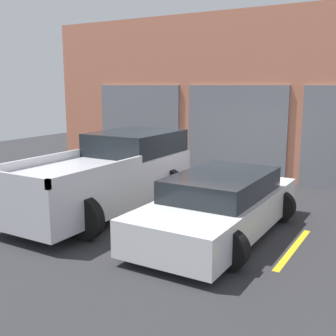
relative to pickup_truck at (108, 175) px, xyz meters
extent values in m
plane|color=#2D2D30|center=(1.46, 1.72, -0.84)|extent=(28.00, 28.00, 0.00)
cube|color=#D17A5B|center=(1.46, 5.02, 1.71)|extent=(14.61, 0.60, 5.09)
cube|color=slate|center=(-2.35, 4.68, 0.60)|extent=(3.21, 0.08, 2.88)
cube|color=slate|center=(1.26, 4.68, 0.60)|extent=(3.21, 0.08, 2.88)
cube|color=silver|center=(0.00, -0.24, -0.13)|extent=(1.89, 5.02, 0.95)
cube|color=#1E2328|center=(0.00, 1.14, 0.63)|extent=(1.74, 2.26, 0.55)
cube|color=silver|center=(-0.91, -1.37, 0.44)|extent=(0.08, 2.76, 0.18)
cube|color=silver|center=(0.91, -1.37, 0.44)|extent=(0.08, 2.76, 0.18)
cube|color=silver|center=(0.00, -2.71, 0.44)|extent=(1.89, 0.08, 0.18)
cylinder|color=black|center=(-0.84, 1.32, -0.42)|extent=(0.84, 0.22, 0.84)
cylinder|color=black|center=(0.84, 1.32, -0.42)|extent=(0.84, 0.22, 0.84)
cylinder|color=black|center=(-0.84, -1.79, -0.42)|extent=(0.84, 0.22, 0.84)
cylinder|color=black|center=(0.84, -1.79, -0.42)|extent=(0.84, 0.22, 0.84)
cube|color=white|center=(2.91, -0.24, -0.37)|extent=(1.78, 4.52, 0.64)
cube|color=#1E2328|center=(2.91, -0.13, 0.16)|extent=(1.56, 2.48, 0.42)
cylinder|color=black|center=(2.13, 1.16, -0.50)|extent=(0.67, 0.22, 0.67)
cylinder|color=black|center=(3.69, 1.16, -0.50)|extent=(0.67, 0.22, 0.67)
cylinder|color=black|center=(2.13, -1.64, -0.50)|extent=(0.67, 0.22, 0.67)
cylinder|color=black|center=(3.69, -1.64, -0.50)|extent=(0.67, 0.22, 0.67)
cube|color=gold|center=(-1.46, -0.24, -0.83)|extent=(0.12, 2.20, 0.01)
cube|color=gold|center=(1.46, -0.24, -0.83)|extent=(0.12, 2.20, 0.01)
cube|color=gold|center=(4.37, -0.24, -0.83)|extent=(0.12, 2.20, 0.01)
camera|label=1|loc=(6.06, -7.51, 2.05)|focal=45.00mm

